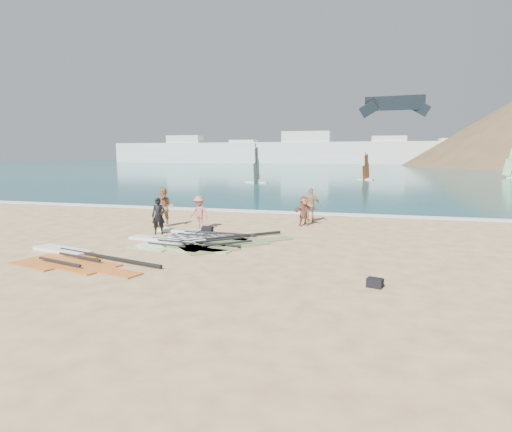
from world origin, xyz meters
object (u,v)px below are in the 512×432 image
(gear_bag_far, at_px, (375,283))
(rig_red, at_px, (73,258))
(person_wetsuit, at_px, (158,216))
(beachgoer_back, at_px, (311,205))
(rig_green, at_px, (168,243))
(beachgoer_mid, at_px, (199,212))
(beachgoer_right, at_px, (304,211))
(gear_bag_near, at_px, (207,230))
(beachgoer_left, at_px, (164,208))
(rig_orange, at_px, (208,243))
(rig_grey, at_px, (193,234))

(gear_bag_far, bearing_deg, rig_red, 177.24)
(rig_red, distance_m, person_wetsuit, 5.21)
(beachgoer_back, bearing_deg, rig_green, 57.55)
(beachgoer_mid, relative_size, beachgoer_right, 1.04)
(gear_bag_near, relative_size, beachgoer_left, 0.25)
(rig_red, distance_m, beachgoer_mid, 7.32)
(rig_red, distance_m, beachgoer_right, 11.48)
(gear_bag_near, distance_m, beachgoer_back, 6.34)
(beachgoer_right, bearing_deg, beachgoer_mid, 156.63)
(person_wetsuit, xyz_separation_m, beachgoer_right, (6.12, 4.12, -0.07))
(person_wetsuit, bearing_deg, rig_orange, -45.76)
(gear_bag_far, relative_size, beachgoer_mid, 0.26)
(beachgoer_right, bearing_deg, gear_bag_far, -117.17)
(beachgoer_back, bearing_deg, beachgoer_mid, 35.97)
(gear_bag_far, bearing_deg, rig_grey, 144.20)
(person_wetsuit, relative_size, beachgoer_left, 0.85)
(rig_grey, relative_size, rig_red, 0.79)
(rig_red, bearing_deg, beachgoer_right, 68.31)
(rig_grey, distance_m, beachgoer_back, 7.12)
(gear_bag_near, height_order, person_wetsuit, person_wetsuit)
(rig_red, relative_size, person_wetsuit, 3.66)
(rig_grey, height_order, person_wetsuit, person_wetsuit)
(rig_orange, xyz_separation_m, gear_bag_near, (-0.96, 2.36, 0.11))
(gear_bag_far, height_order, beachgoer_left, beachgoer_left)
(rig_orange, relative_size, beachgoer_left, 2.90)
(beachgoer_mid, xyz_separation_m, beachgoer_right, (4.91, 2.19, -0.03))
(person_wetsuit, bearing_deg, beachgoer_right, 14.42)
(gear_bag_near, bearing_deg, rig_orange, -67.82)
(gear_bag_far, height_order, beachgoer_back, beachgoer_back)
(rig_grey, xyz_separation_m, rig_red, (-2.29, -5.34, 0.00))
(beachgoer_back, bearing_deg, gear_bag_far, 107.52)
(rig_grey, xyz_separation_m, rig_orange, (1.42, -1.73, 0.00))
(beachgoer_right, bearing_deg, rig_green, -175.13)
(beachgoer_left, xyz_separation_m, beachgoer_back, (6.94, 3.68, -0.08))
(gear_bag_near, distance_m, beachgoer_left, 3.03)
(rig_orange, distance_m, gear_bag_far, 7.84)
(beachgoer_left, distance_m, beachgoer_back, 7.86)
(beachgoer_back, bearing_deg, beachgoer_left, 28.38)
(gear_bag_near, xyz_separation_m, beachgoer_right, (4.05, 3.25, 0.62))
(rig_grey, bearing_deg, rig_green, -89.85)
(rig_orange, distance_m, person_wetsuit, 3.47)
(rig_green, bearing_deg, beachgoer_back, 65.08)
(gear_bag_near, bearing_deg, beachgoer_right, 38.75)
(rig_green, height_order, beachgoer_back, beachgoer_back)
(rig_grey, xyz_separation_m, rig_green, (-0.17, -2.17, 0.00))
(gear_bag_far, bearing_deg, person_wetsuit, 149.99)
(beachgoer_right, bearing_deg, rig_orange, -166.24)
(person_wetsuit, distance_m, beachgoer_mid, 2.27)
(gear_bag_near, relative_size, beachgoer_mid, 0.30)
(rig_green, height_order, rig_orange, rig_orange)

